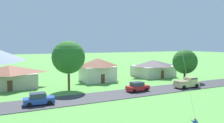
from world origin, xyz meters
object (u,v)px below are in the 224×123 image
(parked_car_blue_mid_west, at_px, (39,99))
(pickup_truck_sand_west_side, at_px, (187,83))
(house_right_center, at_px, (9,76))
(tree_left_of_center, at_px, (69,57))
(house_left_center, at_px, (97,69))
(tree_center, at_px, (185,62))
(parked_car_red_mid_east, at_px, (137,87))
(house_leftmost, at_px, (153,68))

(parked_car_blue_mid_west, xyz_separation_m, pickup_truck_sand_west_side, (28.05, -0.44, 0.19))
(pickup_truck_sand_west_side, bearing_deg, house_right_center, 153.52)
(tree_left_of_center, bearing_deg, parked_car_blue_mid_west, -129.42)
(house_left_center, relative_size, parked_car_blue_mid_west, 1.82)
(house_right_center, xyz_separation_m, tree_center, (36.46, -9.81, 2.28))
(tree_left_of_center, height_order, pickup_truck_sand_west_side, tree_left_of_center)
(tree_center, bearing_deg, parked_car_blue_mid_west, -170.83)
(parked_car_red_mid_east, height_order, pickup_truck_sand_west_side, pickup_truck_sand_west_side)
(house_right_center, bearing_deg, pickup_truck_sand_west_side, -26.48)
(house_left_center, xyz_separation_m, pickup_truck_sand_west_side, (12.69, -15.30, -1.73))
(parked_car_blue_mid_west, height_order, parked_car_red_mid_east, same)
(house_right_center, distance_m, parked_car_blue_mid_west, 15.59)
(house_leftmost, distance_m, pickup_truck_sand_west_side, 16.19)
(tree_left_of_center, bearing_deg, parked_car_red_mid_east, -32.86)
(house_leftmost, relative_size, parked_car_blue_mid_west, 2.36)
(tree_center, xyz_separation_m, pickup_truck_sand_west_side, (-5.12, -5.80, -3.55))
(house_leftmost, height_order, pickup_truck_sand_west_side, house_leftmost)
(tree_center, xyz_separation_m, parked_car_red_mid_east, (-15.73, -4.19, -3.74))
(house_left_center, distance_m, parked_car_blue_mid_west, 21.46)
(house_right_center, distance_m, parked_car_red_mid_east, 25.06)
(tree_left_of_center, bearing_deg, house_left_center, 37.80)
(house_left_center, xyz_separation_m, tree_center, (17.81, -9.50, 1.82))
(house_leftmost, height_order, tree_left_of_center, tree_left_of_center)
(parked_car_blue_mid_west, bearing_deg, parked_car_red_mid_east, 3.81)
(house_leftmost, bearing_deg, house_right_center, -179.80)
(parked_car_red_mid_east, bearing_deg, house_leftmost, 44.84)
(house_leftmost, bearing_deg, pickup_truck_sand_west_side, -102.90)
(house_left_center, height_order, parked_car_blue_mid_west, house_left_center)
(tree_left_of_center, height_order, parked_car_blue_mid_west, tree_left_of_center)
(house_left_center, xyz_separation_m, parked_car_blue_mid_west, (-15.37, -14.86, -1.92))
(house_leftmost, relative_size, pickup_truck_sand_west_side, 1.94)
(parked_car_red_mid_east, xyz_separation_m, pickup_truck_sand_west_side, (10.61, -1.60, 0.19))
(house_right_center, height_order, parked_car_blue_mid_west, house_right_center)
(house_leftmost, xyz_separation_m, tree_center, (1.52, -9.94, 2.32))
(tree_left_of_center, relative_size, parked_car_blue_mid_west, 2.17)
(house_left_center, height_order, house_right_center, house_left_center)
(house_left_center, xyz_separation_m, house_right_center, (-18.65, 0.31, -0.46))
(house_leftmost, xyz_separation_m, parked_car_blue_mid_west, (-31.66, -15.29, -1.42))
(tree_left_of_center, distance_m, parked_car_red_mid_east, 13.88)
(house_right_center, height_order, pickup_truck_sand_west_side, house_right_center)
(house_leftmost, bearing_deg, tree_center, -81.33)
(house_leftmost, distance_m, parked_car_blue_mid_west, 35.19)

